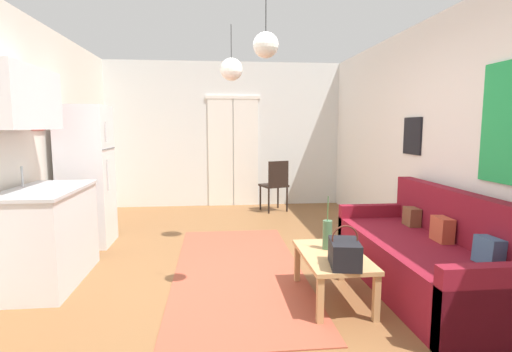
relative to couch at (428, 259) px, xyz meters
name	(u,v)px	position (x,y,z in m)	size (l,w,h in m)	color
ground_plane	(237,291)	(-1.74, 0.26, -0.34)	(4.94, 8.34, 0.10)	brown
wall_back	(225,135)	(-1.73, 4.18, 1.04)	(4.54, 0.13, 2.68)	silver
wall_right	(468,142)	(0.48, 0.26, 1.05)	(0.12, 7.94, 2.68)	white
area_rug	(238,270)	(-1.70, 0.66, -0.29)	(1.30, 3.08, 0.01)	#9E4733
couch	(428,259)	(0.00, 0.00, 0.00)	(0.85, 2.12, 0.91)	maroon
coffee_table	(333,260)	(-0.93, -0.11, 0.06)	(0.52, 0.91, 0.41)	tan
bamboo_vase	(327,235)	(-0.95, 0.03, 0.25)	(0.08, 0.08, 0.48)	#47704C
handbag	(345,253)	(-0.93, -0.41, 0.22)	(0.27, 0.37, 0.33)	black
refrigerator	(87,176)	(-3.54, 1.79, 0.59)	(0.59, 0.60, 1.75)	white
kitchen_counter	(42,205)	(-3.57, 0.55, 0.46)	(0.63, 1.19, 2.03)	silver
accent_chair	(275,183)	(-0.88, 3.48, 0.22)	(0.53, 0.51, 0.90)	black
pendant_lamp_near	(266,45)	(-1.52, -0.14, 1.84)	(0.20, 0.20, 0.66)	black
pendant_lamp_far	(231,69)	(-1.72, 1.50, 1.88)	(0.27, 0.27, 0.65)	black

